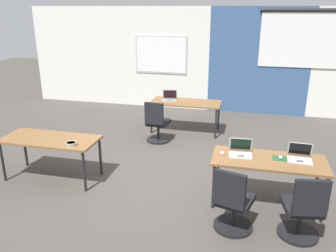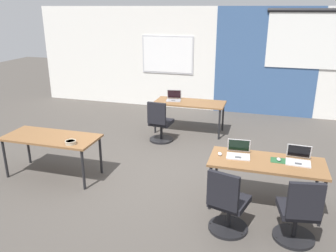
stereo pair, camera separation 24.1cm
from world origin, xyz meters
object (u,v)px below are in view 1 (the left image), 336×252
Objects in this scene: laptop_near_right_end at (300,156)px; laptop_far_left at (170,98)px; mouse_near_right_inner at (222,153)px; chair_near_right_inner at (233,205)px; desk_near_right at (269,163)px; desk_near_left at (50,142)px; chair_far_left at (157,125)px; laptop_near_right_inner at (241,151)px; chair_near_right_end at (303,213)px; desk_far_center at (186,104)px; snack_bowl at (71,144)px; mouse_near_right_end at (280,157)px.

laptop_far_left reaches higher than laptop_near_right_end.
chair_near_right_inner is (0.23, -0.81, -0.36)m from mouse_near_right_inner.
laptop_far_left reaches higher than desk_near_right.
desk_near_left is at bearing 1.61° from chair_near_right_inner.
laptop_near_right_inner is (1.81, -1.93, 0.39)m from chair_far_left.
chair_near_right_end reaches higher than desk_near_left.
desk_far_center is 9.01× the size of snack_bowl.
mouse_near_right_end is at bearing -55.05° from desk_far_center.
mouse_near_right_end reaches higher than desk_far_center.
desk_far_center is 3.82m from chair_near_right_inner.
laptop_near_right_inner is at bearing -67.34° from laptop_far_left.
laptop_near_right_end reaches higher than chair_near_right_end.
chair_near_right_inner is 2.64m from snack_bowl.
laptop_near_right_end reaches higher than desk_far_center.
desk_near_right is at bearing -62.53° from laptop_far_left.
desk_near_left is 1.74× the size of chair_far_left.
desk_near_right is 0.93m from chair_near_right_inner.
snack_bowl is at bearing -112.47° from desk_far_center.
chair_far_left is at bearing 146.80° from laptop_near_right_end.
snack_bowl is at bearing -174.91° from mouse_near_right_end.
desk_near_right is at bearing 142.80° from chair_far_left.
mouse_near_right_end is (1.91, -2.73, 0.08)m from desk_far_center.
chair_near_right_inner is at bearing -96.51° from laptop_near_right_inner.
laptop_far_left reaches higher than snack_bowl.
mouse_near_right_end is 0.29× the size of laptop_far_left.
laptop_near_right_end is at bearing -51.19° from desk_far_center.
desk_far_center is at bearing 112.20° from laptop_near_right_inner.
laptop_far_left is 3.18m from snack_bowl.
desk_near_right is 4.56× the size of laptop_near_right_inner.
mouse_near_right_inner is at bearing -58.52° from chair_near_right_inner.
mouse_near_right_inner is (-0.67, 0.03, 0.08)m from desk_near_right.
mouse_near_right_inner is (2.83, 0.03, 0.08)m from desk_near_left.
laptop_near_right_inner is 0.27m from mouse_near_right_inner.
desk_far_center is (-1.75, 2.80, 0.00)m from desk_near_right.
chair_near_right_inner is (-0.60, -0.84, -0.36)m from mouse_near_right_end.
desk_far_center is 4.28× the size of laptop_far_left.
desk_near_right is 4.28× the size of laptop_far_left.
mouse_near_right_end is 0.95× the size of mouse_near_right_inner.
laptop_far_left is 0.93m from chair_far_left.
chair_near_right_end reaches higher than desk_near_right.
desk_near_left is at bearing -179.31° from mouse_near_right_inner.
chair_near_right_end is 1.38m from mouse_near_right_inner.
chair_near_right_inner reaches higher than mouse_near_right_inner.
desk_far_center is at bearing 111.37° from mouse_near_right_inner.
desk_far_center is at bearing 122.01° from desk_near_right.
desk_near_left is 1.00× the size of desk_far_center.
mouse_near_right_inner is 0.91m from chair_near_right_inner.
mouse_near_right_inner is (-1.09, -0.07, -0.03)m from laptop_near_right_end.
chair_near_right_end is (0.25, -0.81, -0.36)m from mouse_near_right_end.
desk_far_center is at bearing -16.63° from laptop_far_left.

